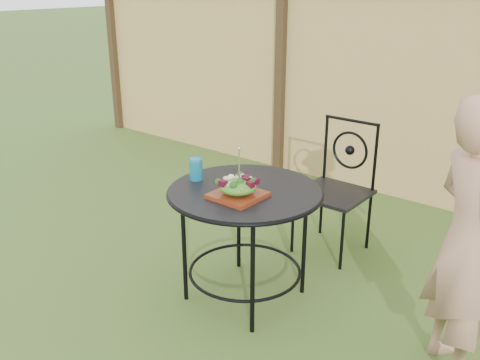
% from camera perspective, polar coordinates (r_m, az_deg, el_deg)
% --- Properties ---
extents(ground, '(60.00, 60.00, 0.00)m').
position_cam_1_polar(ground, '(3.41, 1.05, -12.83)').
color(ground, '#214014').
rests_on(ground, ground).
extents(fence, '(8.00, 0.12, 1.90)m').
position_cam_1_polar(fence, '(4.86, 17.48, 8.72)').
color(fence, '#DDBC6D').
rests_on(fence, ground).
extents(patio_table, '(0.92, 0.92, 0.72)m').
position_cam_1_polar(patio_table, '(3.19, 0.54, -3.33)').
color(patio_table, black).
rests_on(patio_table, ground).
extents(patio_chair, '(0.46, 0.46, 0.95)m').
position_cam_1_polar(patio_chair, '(3.88, 10.35, -0.44)').
color(patio_chair, black).
rests_on(patio_chair, ground).
extents(diner, '(0.62, 0.61, 1.43)m').
position_cam_1_polar(diner, '(2.75, 23.24, -6.24)').
color(diner, '#A87860').
rests_on(diner, ground).
extents(salad_plate, '(0.27, 0.27, 0.02)m').
position_cam_1_polar(salad_plate, '(3.02, -0.23, -1.63)').
color(salad_plate, '#4F180B').
rests_on(salad_plate, patio_table).
extents(salad, '(0.21, 0.21, 0.08)m').
position_cam_1_polar(salad, '(3.00, -0.23, -0.71)').
color(salad, '#235614').
rests_on(salad, salad_plate).
extents(fork, '(0.01, 0.01, 0.18)m').
position_cam_1_polar(fork, '(2.95, -0.08, 1.59)').
color(fork, silver).
rests_on(fork, salad).
extents(drinking_glass, '(0.08, 0.08, 0.14)m').
position_cam_1_polar(drinking_glass, '(3.27, -4.71, 1.19)').
color(drinking_glass, '#0B6889').
rests_on(drinking_glass, patio_table).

